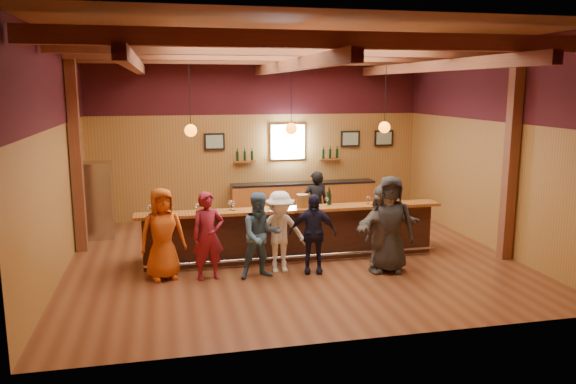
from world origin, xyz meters
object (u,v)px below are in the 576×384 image
object	(u,v)px
customer_denim	(261,235)
customer_navy	(313,233)
bar_counter	(290,232)
customer_dark	(390,224)
back_bar_cabinet	(304,199)
stainless_fridge	(98,200)
customer_orange	(163,234)
ice_bucket	(303,201)
bottle_a	(329,198)
customer_white	(280,232)
customer_brown	(384,228)
customer_redvest	(208,236)
bartender	(316,206)

from	to	relation	value
customer_denim	customer_navy	distance (m)	1.02
bar_counter	customer_dark	world-z (taller)	customer_dark
back_bar_cabinet	stainless_fridge	distance (m)	5.43
customer_orange	ice_bucket	xyz separation A→B (m)	(2.81, 0.58, 0.38)
customer_navy	customer_dark	bearing A→B (deg)	2.86
bottle_a	customer_denim	bearing A→B (deg)	-147.55
back_bar_cabinet	customer_denim	bearing A→B (deg)	-112.88
customer_orange	ice_bucket	world-z (taller)	customer_orange
bar_counter	customer_denim	bearing A→B (deg)	-124.46
bar_counter	ice_bucket	size ratio (longest dim) A/B	23.44
customer_white	customer_brown	distance (m)	2.01
ice_bucket	customer_orange	bearing A→B (deg)	-168.35
back_bar_cabinet	customer_dark	size ratio (longest dim) A/B	2.13
bottle_a	customer_orange	bearing A→B (deg)	-168.36
stainless_fridge	customer_white	size ratio (longest dim) A/B	1.13
stainless_fridge	customer_orange	xyz separation A→B (m)	(1.49, -3.35, -0.04)
bar_counter	customer_dark	size ratio (longest dim) A/B	3.36
customer_white	ice_bucket	size ratio (longest dim) A/B	5.90
customer_dark	bottle_a	bearing A→B (deg)	141.88
bar_counter	bottle_a	size ratio (longest dim) A/B	16.97
back_bar_cabinet	ice_bucket	size ratio (longest dim) A/B	14.88
stainless_fridge	customer_brown	distance (m)	6.82
customer_orange	customer_navy	bearing A→B (deg)	-18.24
customer_redvest	ice_bucket	distance (m)	2.18
customer_redvest	back_bar_cabinet	bearing A→B (deg)	48.98
bottle_a	customer_navy	bearing A→B (deg)	-122.11
back_bar_cabinet	customer_white	distance (m)	4.83
customer_brown	customer_denim	bearing A→B (deg)	155.39
customer_brown	stainless_fridge	bearing A→B (deg)	124.57
customer_brown	customer_dark	size ratio (longest dim) A/B	0.92
customer_redvest	bottle_a	xyz separation A→B (m)	(2.59, 0.90, 0.43)
customer_denim	customer_white	distance (m)	0.48
stainless_fridge	customer_dark	world-z (taller)	customer_dark
back_bar_cabinet	customer_navy	xyz separation A→B (m)	(-1.00, -4.72, 0.30)
customer_brown	bottle_a	xyz separation A→B (m)	(-0.77, 1.16, 0.39)
customer_redvest	customer_denim	distance (m)	0.98
stainless_fridge	customer_redvest	xyz separation A→B (m)	(2.31, -3.54, -0.08)
customer_white	customer_navy	xyz separation A→B (m)	(0.61, -0.18, -0.02)
customer_redvest	bottle_a	bearing A→B (deg)	10.80
customer_white	bartender	world-z (taller)	bartender
back_bar_cabinet	customer_orange	world-z (taller)	customer_orange
back_bar_cabinet	customer_navy	size ratio (longest dim) A/B	2.58
back_bar_cabinet	bartender	xyz separation A→B (m)	(-0.32, -2.47, 0.34)
ice_bucket	stainless_fridge	bearing A→B (deg)	147.26
customer_navy	customer_dark	size ratio (longest dim) A/B	0.82
back_bar_cabinet	bottle_a	bearing A→B (deg)	-96.10
back_bar_cabinet	customer_denim	size ratio (longest dim) A/B	2.46
customer_white	customer_orange	bearing A→B (deg)	178.64
stainless_fridge	customer_dark	xyz separation A→B (m)	(5.75, -3.86, 0.04)
customer_orange	stainless_fridge	bearing A→B (deg)	101.00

